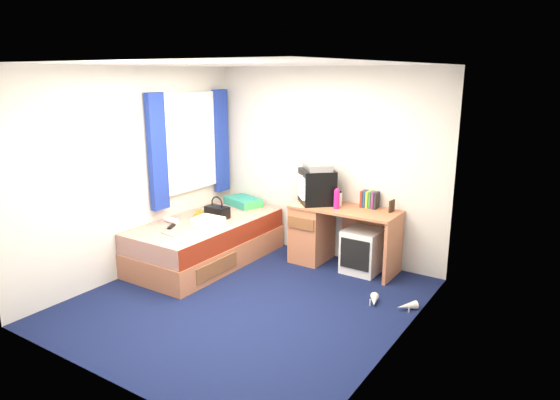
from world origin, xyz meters
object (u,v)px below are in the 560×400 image
Objects in this scene: picture_frame at (392,206)px; white_heels at (390,303)px; vcr at (317,167)px; towel at (208,222)px; colour_swatch_fan at (168,234)px; pillow at (243,202)px; crt_tv at (317,187)px; desk at (325,231)px; remote_control at (171,227)px; storage_cube at (362,251)px; pink_water_bottle at (337,200)px; aerosol_can at (340,199)px; handbag at (217,212)px; bed at (207,241)px; magazine at (203,213)px; water_bottle at (171,220)px.

picture_frame is 0.27× the size of white_heels.
vcr is at bearing -167.82° from picture_frame.
towel is 1.47× the size of colour_swatch_fan.
pillow is 1.23m from crt_tv.
remote_control is at bearing -138.49° from desk.
colour_swatch_fan is at bearing -137.86° from picture_frame.
white_heels is (0.64, -0.71, -0.22)m from storage_cube.
pink_water_bottle reaches higher than towel.
aerosol_can is at bearing 141.53° from white_heels.
pink_water_bottle is at bearing 29.34° from vcr.
pillow is 1.55× the size of towel.
handbag is 0.95× the size of towel.
desk is 3.23× the size of vcr.
pillow is at bearing 162.65° from white_heels.
colour_swatch_fan is at bearing -109.34° from towel.
bed is 0.41m from magazine.
pillow is at bearing -179.39° from aerosol_can.
handbag is (-1.08, -0.63, -0.59)m from vcr.
vcr is at bearing 52.62° from colour_swatch_fan.
water_bottle is (-1.40, -1.11, -0.39)m from crt_tv.
magazine reaches higher than colour_swatch_fan.
vcr is 2.01× the size of water_bottle.
crt_tv reaches higher than aerosol_can.
remote_control is at bearing -147.39° from storage_cube.
water_bottle is at bearing -147.73° from picture_frame.
desk is 0.81m from vcr.
storage_cube is at bearing 11.25° from pink_water_bottle.
desk is 5.98× the size of pink_water_bottle.
pink_water_bottle is 1.78m from magazine.
vcr is at bearing -1.27° from pillow.
handbag is at bearing 55.29° from water_bottle.
colour_swatch_fan reaches higher than bed.
crt_tv reaches higher than towel.
vcr is at bearing 18.67° from remote_control.
vcr reaches higher than water_bottle.
water_bottle is 0.91× the size of colour_swatch_fan.
magazine is at bearing -163.72° from storage_cube.
colour_swatch_fan is (-0.03, -0.82, -0.08)m from handbag.
pillow is at bearing 59.79° from remote_control.
remote_control is (-0.17, 0.21, 0.00)m from colour_swatch_fan.
white_heels is (2.22, 0.22, -0.55)m from towel.
picture_frame is 2.17m from towel.
vcr is 1.01m from picture_frame.
pink_water_bottle reaches higher than bed.
storage_cube is 1.71× the size of handbag.
crt_tv is (1.17, -0.03, 0.37)m from pillow.
white_heels is (2.56, 0.50, -0.51)m from remote_control.
magazine reaches higher than white_heels.
remote_control is at bearing -140.64° from towel.
bed is 1.54× the size of desk.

